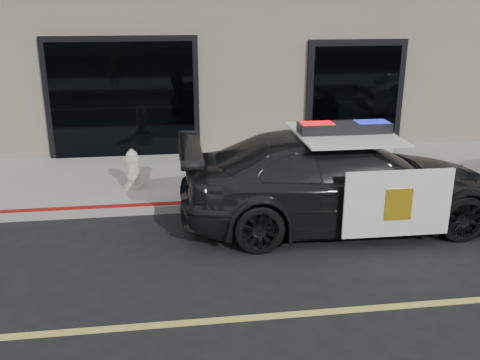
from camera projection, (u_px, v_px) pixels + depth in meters
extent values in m
plane|color=black|center=(179.00, 324.00, 6.24)|extent=(120.00, 120.00, 0.00)
cube|color=gray|center=(171.00, 178.00, 11.15)|extent=(60.00, 3.50, 0.15)
imported|color=black|center=(341.00, 180.00, 8.85)|extent=(2.28, 5.38, 1.55)
cube|color=white|center=(398.00, 204.00, 7.87)|extent=(1.65, 0.06, 1.03)
cube|color=white|center=(349.00, 161.00, 9.96)|extent=(1.65, 0.06, 1.03)
cube|color=white|center=(344.00, 134.00, 8.60)|extent=(1.57, 1.87, 0.03)
cube|color=gold|center=(399.00, 204.00, 7.84)|extent=(0.41, 0.02, 0.49)
cube|color=black|center=(344.00, 128.00, 8.57)|extent=(1.49, 0.40, 0.18)
cube|color=red|center=(317.00, 128.00, 8.51)|extent=(0.52, 0.34, 0.17)
cube|color=#0C19CC|center=(371.00, 126.00, 8.62)|extent=(0.52, 0.34, 0.17)
cylinder|color=#C2B39D|center=(134.00, 186.00, 10.34)|extent=(0.35, 0.35, 0.08)
cylinder|color=#C2B39D|center=(133.00, 172.00, 10.25)|extent=(0.25, 0.25, 0.49)
cylinder|color=#C2B39D|center=(132.00, 159.00, 10.17)|extent=(0.30, 0.30, 0.06)
sphere|color=#C2B39D|center=(132.00, 156.00, 10.15)|extent=(0.22, 0.22, 0.22)
cylinder|color=#C2B39D|center=(131.00, 151.00, 10.12)|extent=(0.07, 0.07, 0.07)
cylinder|color=#C2B39D|center=(133.00, 166.00, 10.39)|extent=(0.13, 0.12, 0.13)
cylinder|color=#C2B39D|center=(132.00, 171.00, 10.08)|extent=(0.13, 0.12, 0.13)
cylinder|color=#C2B39D|center=(132.00, 175.00, 10.07)|extent=(0.17, 0.14, 0.17)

